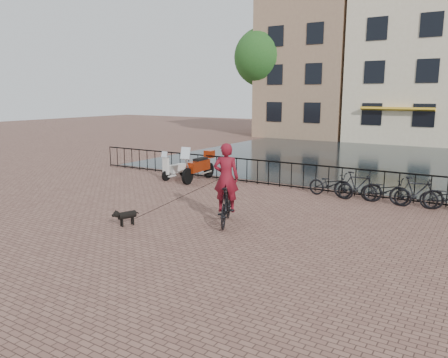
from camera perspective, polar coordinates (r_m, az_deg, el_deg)
The scene contains 14 objects.
ground at distance 10.82m, azimuth -8.56°, elevation -8.86°, with size 100.00×100.00×0.00m, color brown.
canal_water at distance 26.11m, azimuth 16.89°, elevation 2.53°, with size 20.00×20.00×0.00m, color black.
railing at distance 17.33m, azimuth 8.80°, elevation 0.44°, with size 20.00×0.05×1.02m.
canal_house_left at distance 40.35m, azimuth 11.76°, elevation 14.74°, with size 7.50×9.00×12.80m.
canal_house_mid at distance 38.24m, azimuth 23.35°, elevation 13.54°, with size 8.00×9.50×11.80m.
tree_far_left at distance 39.04m, azimuth 5.18°, elevation 15.53°, with size 5.04×5.04×9.27m.
cyclist at distance 12.30m, azimuth 0.27°, elevation -1.28°, with size 1.34×2.05×2.72m.
dog at distance 12.64m, azimuth -12.55°, elevation -4.88°, with size 0.48×0.77×0.49m.
motorcycle at distance 18.55m, azimuth -3.36°, elevation 2.15°, with size 0.64×2.24×1.59m.
scooter at distance 19.13m, azimuth -6.42°, elevation 1.94°, with size 0.55×1.44×1.30m.
parked_bike_0 at distance 16.17m, azimuth 13.81°, elevation -0.72°, with size 0.60×1.72×0.90m, color black.
parked_bike_1 at distance 15.90m, azimuth 17.06°, elevation -0.90°, with size 0.47×1.66×1.00m, color black.
parked_bike_2 at distance 15.70m, azimuth 20.39°, elevation -1.44°, with size 0.60×1.72×0.90m, color black.
parked_bike_3 at distance 15.54m, azimuth 23.83°, elevation -1.64°, with size 0.47×1.66×1.00m, color black.
Camera 1 is at (6.68, -7.68, 3.66)m, focal length 35.00 mm.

